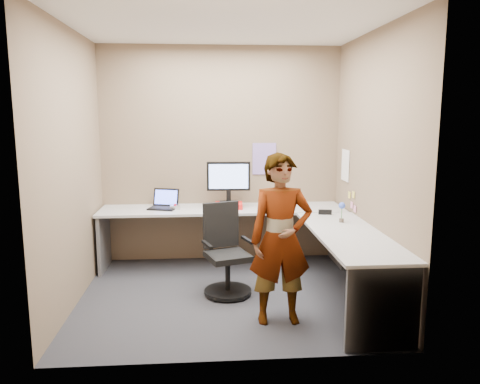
{
  "coord_description": "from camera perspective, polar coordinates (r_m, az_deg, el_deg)",
  "views": [
    {
      "loc": [
        -0.21,
        -4.62,
        1.88
      ],
      "look_at": [
        0.16,
        0.25,
        1.05
      ],
      "focal_mm": 35.0,
      "sensor_mm": 36.0,
      "label": 1
    }
  ],
  "objects": [
    {
      "name": "stapler",
      "position": [
        5.44,
        10.33,
        -2.42
      ],
      "size": [
        0.15,
        0.07,
        0.05
      ],
      "primitive_type": "cube",
      "rotation": [
        0.0,
        0.0,
        -0.17
      ],
      "color": "black",
      "rests_on": "desk"
    },
    {
      "name": "ceiling",
      "position": [
        4.69,
        -1.82,
        19.71
      ],
      "size": [
        3.0,
        3.0,
        0.0
      ],
      "primitive_type": "plane",
      "rotation": [
        3.14,
        0.0,
        0.0
      ],
      "color": "white",
      "rests_on": "wall_back"
    },
    {
      "name": "wall_back",
      "position": [
        5.94,
        -2.32,
        4.53
      ],
      "size": [
        3.0,
        0.0,
        3.0
      ],
      "primitive_type": "plane",
      "rotation": [
        1.57,
        0.0,
        0.0
      ],
      "color": "brown",
      "rests_on": "ground"
    },
    {
      "name": "paper_ream",
      "position": [
        5.7,
        -1.38,
        -1.65
      ],
      "size": [
        0.34,
        0.25,
        0.07
      ],
      "primitive_type": "cube",
      "rotation": [
        0.0,
        0.0,
        -0.04
      ],
      "color": "red",
      "rests_on": "desk"
    },
    {
      "name": "wall_right",
      "position": [
        4.95,
        15.91,
        3.14
      ],
      "size": [
        0.0,
        2.7,
        2.7
      ],
      "primitive_type": "plane",
      "rotation": [
        1.57,
        0.0,
        -1.57
      ],
      "color": "brown",
      "rests_on": "ground"
    },
    {
      "name": "origami",
      "position": [
        5.48,
        -3.32,
        -2.15
      ],
      "size": [
        0.1,
        0.1,
        0.06
      ],
      "primitive_type": "cone",
      "color": "white",
      "rests_on": "desk"
    },
    {
      "name": "laptop",
      "position": [
        5.77,
        -9.22,
        -1.38
      ],
      "size": [
        0.39,
        0.35,
        0.23
      ],
      "rotation": [
        0.0,
        0.0,
        -0.29
      ],
      "color": "black",
      "rests_on": "desk"
    },
    {
      "name": "calendar_purple",
      "position": [
        5.98,
        2.98,
        4.07
      ],
      "size": [
        0.3,
        0.01,
        0.4
      ],
      "primitive_type": "cube",
      "color": "#846BB7",
      "rests_on": "wall_back"
    },
    {
      "name": "sticky_note_c",
      "position": [
        5.48,
        13.83,
        -2.0
      ],
      "size": [
        0.01,
        0.07,
        0.07
      ],
      "primitive_type": "cube",
      "color": "pink",
      "rests_on": "wall_right"
    },
    {
      "name": "ground",
      "position": [
        4.99,
        -1.65,
        -12.49
      ],
      "size": [
        3.0,
        3.0,
        0.0
      ],
      "primitive_type": "plane",
      "color": "#242429",
      "rests_on": "ground"
    },
    {
      "name": "sticky_note_a",
      "position": [
        5.52,
        13.66,
        -0.33
      ],
      "size": [
        0.01,
        0.07,
        0.07
      ],
      "primitive_type": "cube",
      "color": "#F2E059",
      "rests_on": "wall_right"
    },
    {
      "name": "calendar_white",
      "position": [
        5.81,
        12.72,
        3.19
      ],
      "size": [
        0.01,
        0.28,
        0.38
      ],
      "primitive_type": "cube",
      "color": "white",
      "rests_on": "wall_right"
    },
    {
      "name": "monitor",
      "position": [
        5.66,
        -1.41,
        1.64
      ],
      "size": [
        0.53,
        0.16,
        0.5
      ],
      "rotation": [
        0.0,
        0.0,
        -0.04
      ],
      "color": "black",
      "rests_on": "paper_ream"
    },
    {
      "name": "desk",
      "position": [
        5.21,
        2.94,
        -4.72
      ],
      "size": [
        2.98,
        2.58,
        0.73
      ],
      "color": "#A3A3A3",
      "rests_on": "ground"
    },
    {
      "name": "flower",
      "position": [
        5.07,
        12.31,
        -2.04
      ],
      "size": [
        0.07,
        0.07,
        0.22
      ],
      "color": "brown",
      "rests_on": "desk"
    },
    {
      "name": "office_chair",
      "position": [
        4.93,
        -1.75,
        -8.03
      ],
      "size": [
        0.54,
        0.52,
        0.93
      ],
      "rotation": [
        0.0,
        0.0,
        0.32
      ],
      "color": "black",
      "rests_on": "ground"
    },
    {
      "name": "wall_left",
      "position": [
        4.82,
        -19.86,
        2.77
      ],
      "size": [
        0.0,
        2.7,
        2.7
      ],
      "primitive_type": "plane",
      "rotation": [
        1.57,
        0.0,
        1.57
      ],
      "color": "brown",
      "rests_on": "ground"
    },
    {
      "name": "sticky_note_b",
      "position": [
        5.59,
        13.45,
        -1.55
      ],
      "size": [
        0.01,
        0.07,
        0.07
      ],
      "primitive_type": "cube",
      "color": "pink",
      "rests_on": "wall_right"
    },
    {
      "name": "person",
      "position": [
        4.19,
        4.99,
        -5.78
      ],
      "size": [
        0.57,
        0.38,
        1.54
      ],
      "primitive_type": "imported",
      "rotation": [
        0.0,
        0.0,
        0.03
      ],
      "color": "#999399",
      "rests_on": "ground"
    },
    {
      "name": "sticky_note_d",
      "position": [
        5.66,
        13.19,
        -0.36
      ],
      "size": [
        0.01,
        0.07,
        0.07
      ],
      "primitive_type": "cube",
      "color": "#F2E059",
      "rests_on": "wall_right"
    },
    {
      "name": "trackball_mouse",
      "position": [
        5.69,
        -7.92,
        -1.84
      ],
      "size": [
        0.12,
        0.08,
        0.07
      ],
      "color": "#B7B7BC",
      "rests_on": "desk"
    }
  ]
}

